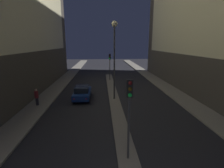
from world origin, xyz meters
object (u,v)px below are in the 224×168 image
object	(u,v)px
traffic_light_near	(129,102)
traffic_light_mid	(110,61)
street_lamp	(114,43)
car_left_lane	(82,93)
pedestrian_on_left_sidewalk	(37,97)

from	to	relation	value
traffic_light_near	traffic_light_mid	xyz separation A→B (m)	(0.00, 20.90, 0.00)
traffic_light_mid	street_lamp	size ratio (longest dim) A/B	0.52
traffic_light_near	traffic_light_mid	bearing A→B (deg)	90.00
traffic_light_near	car_left_lane	distance (m)	11.77
traffic_light_mid	street_lamp	xyz separation A→B (m)	(0.00, -10.42, 2.90)
car_left_lane	pedestrian_on_left_sidewalk	world-z (taller)	pedestrian_on_left_sidewalk
street_lamp	pedestrian_on_left_sidewalk	distance (m)	9.57
traffic_light_near	car_left_lane	bearing A→B (deg)	108.25
traffic_light_near	street_lamp	xyz separation A→B (m)	(0.00, 10.47, 2.90)
traffic_light_near	pedestrian_on_left_sidewalk	xyz separation A→B (m)	(-7.84, 8.73, -2.29)
traffic_light_near	pedestrian_on_left_sidewalk	world-z (taller)	traffic_light_near
traffic_light_mid	car_left_lane	distance (m)	10.92
traffic_light_near	pedestrian_on_left_sidewalk	bearing A→B (deg)	131.95
traffic_light_near	street_lamp	size ratio (longest dim) A/B	0.52
car_left_lane	pedestrian_on_left_sidewalk	bearing A→B (deg)	-152.76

